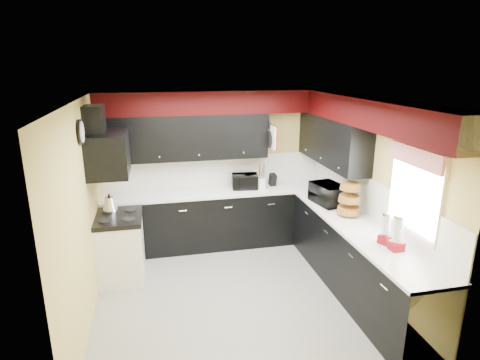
% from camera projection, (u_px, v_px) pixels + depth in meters
% --- Properties ---
extents(ground, '(3.60, 3.60, 0.00)m').
position_uv_depth(ground, '(238.00, 292.00, 5.28)').
color(ground, gray).
rests_on(ground, ground).
extents(wall_back, '(3.60, 0.06, 2.50)m').
position_uv_depth(wall_back, '(215.00, 167.00, 6.61)').
color(wall_back, '#E0C666').
rests_on(wall_back, ground).
extents(wall_right, '(0.06, 3.60, 2.50)m').
position_uv_depth(wall_right, '(371.00, 193.00, 5.29)').
color(wall_right, '#E0C666').
rests_on(wall_right, ground).
extents(wall_left, '(0.06, 3.60, 2.50)m').
position_uv_depth(wall_left, '(83.00, 214.00, 4.56)').
color(wall_left, '#E0C666').
rests_on(wall_left, ground).
extents(ceiling, '(3.60, 3.60, 0.06)m').
position_uv_depth(ceiling, '(238.00, 100.00, 4.57)').
color(ceiling, white).
rests_on(ceiling, wall_back).
extents(cab_back, '(3.60, 0.60, 0.90)m').
position_uv_depth(cab_back, '(219.00, 219.00, 6.56)').
color(cab_back, black).
rests_on(cab_back, ground).
extents(cab_right, '(0.60, 3.00, 0.90)m').
position_uv_depth(cab_right, '(356.00, 261.00, 5.18)').
color(cab_right, black).
rests_on(cab_right, ground).
extents(counter_back, '(3.62, 0.64, 0.04)m').
position_uv_depth(counter_back, '(218.00, 192.00, 6.42)').
color(counter_back, white).
rests_on(counter_back, cab_back).
extents(counter_right, '(0.64, 3.02, 0.04)m').
position_uv_depth(counter_right, '(359.00, 227.00, 5.04)').
color(counter_right, white).
rests_on(counter_right, cab_right).
extents(splash_back, '(3.60, 0.02, 0.50)m').
position_uv_depth(splash_back, '(215.00, 171.00, 6.62)').
color(splash_back, white).
rests_on(splash_back, counter_back).
extents(splash_right, '(0.02, 3.60, 0.50)m').
position_uv_depth(splash_right, '(370.00, 197.00, 5.31)').
color(splash_right, white).
rests_on(splash_right, counter_right).
extents(upper_back, '(2.60, 0.35, 0.70)m').
position_uv_depth(upper_back, '(184.00, 137.00, 6.19)').
color(upper_back, black).
rests_on(upper_back, wall_back).
extents(upper_right, '(0.35, 1.80, 0.70)m').
position_uv_depth(upper_right, '(332.00, 140.00, 5.95)').
color(upper_right, black).
rests_on(upper_right, wall_right).
extents(soffit_back, '(3.60, 0.36, 0.35)m').
position_uv_depth(soffit_back, '(216.00, 102.00, 6.14)').
color(soffit_back, black).
rests_on(soffit_back, wall_back).
extents(soffit_right, '(0.36, 3.24, 0.35)m').
position_uv_depth(soffit_right, '(373.00, 113.00, 4.79)').
color(soffit_right, black).
rests_on(soffit_right, wall_right).
extents(stove, '(0.60, 0.75, 0.86)m').
position_uv_depth(stove, '(121.00, 249.00, 5.55)').
color(stove, white).
rests_on(stove, ground).
extents(cooktop, '(0.62, 0.77, 0.06)m').
position_uv_depth(cooktop, '(118.00, 218.00, 5.42)').
color(cooktop, black).
rests_on(cooktop, stove).
extents(hood, '(0.50, 0.78, 0.55)m').
position_uv_depth(hood, '(108.00, 154.00, 5.16)').
color(hood, black).
rests_on(hood, wall_left).
extents(hood_duct, '(0.24, 0.40, 0.40)m').
position_uv_depth(hood_duct, '(94.00, 121.00, 5.02)').
color(hood_duct, black).
rests_on(hood_duct, wall_left).
extents(window, '(0.03, 0.86, 0.96)m').
position_uv_depth(window, '(415.00, 192.00, 4.36)').
color(window, white).
rests_on(window, wall_right).
extents(valance, '(0.04, 0.88, 0.20)m').
position_uv_depth(valance, '(415.00, 157.00, 4.24)').
color(valance, red).
rests_on(valance, wall_right).
extents(pan_top, '(0.03, 0.22, 0.40)m').
position_uv_depth(pan_top, '(268.00, 122.00, 6.34)').
color(pan_top, black).
rests_on(pan_top, upper_back).
extents(pan_mid, '(0.03, 0.28, 0.46)m').
position_uv_depth(pan_mid, '(270.00, 139.00, 6.28)').
color(pan_mid, black).
rests_on(pan_mid, upper_back).
extents(pan_low, '(0.03, 0.24, 0.42)m').
position_uv_depth(pan_low, '(265.00, 138.00, 6.54)').
color(pan_low, black).
rests_on(pan_low, upper_back).
extents(cut_board, '(0.03, 0.26, 0.35)m').
position_uv_depth(cut_board, '(273.00, 138.00, 6.16)').
color(cut_board, white).
rests_on(cut_board, upper_back).
extents(baskets, '(0.27, 0.27, 0.50)m').
position_uv_depth(baskets, '(349.00, 198.00, 5.30)').
color(baskets, brown).
rests_on(baskets, upper_right).
extents(clock, '(0.03, 0.30, 0.30)m').
position_uv_depth(clock, '(81.00, 132.00, 4.54)').
color(clock, black).
rests_on(clock, wall_left).
extents(deco_plate, '(0.03, 0.24, 0.24)m').
position_uv_depth(deco_plate, '(392.00, 121.00, 4.68)').
color(deco_plate, white).
rests_on(deco_plate, wall_right).
extents(toaster_oven, '(0.45, 0.39, 0.23)m').
position_uv_depth(toaster_oven, '(245.00, 181.00, 6.49)').
color(toaster_oven, black).
rests_on(toaster_oven, counter_back).
extents(microwave, '(0.45, 0.59, 0.29)m').
position_uv_depth(microwave, '(328.00, 194.00, 5.78)').
color(microwave, black).
rests_on(microwave, counter_right).
extents(utensil_crock, '(0.19, 0.19, 0.17)m').
position_uv_depth(utensil_crock, '(261.00, 184.00, 6.49)').
color(utensil_crock, white).
rests_on(utensil_crock, counter_back).
extents(knife_block, '(0.11, 0.14, 0.20)m').
position_uv_depth(knife_block, '(273.00, 180.00, 6.64)').
color(knife_block, black).
rests_on(knife_block, counter_back).
extents(kettle, '(0.22, 0.22, 0.19)m').
position_uv_depth(kettle, '(110.00, 204.00, 5.58)').
color(kettle, silver).
rests_on(kettle, cooktop).
extents(dispenser_a, '(0.16, 0.16, 0.32)m').
position_uv_depth(dispenser_a, '(386.00, 230.00, 4.49)').
color(dispenser_a, '#61150D').
rests_on(dispenser_a, counter_right).
extents(dispenser_b, '(0.14, 0.14, 0.38)m').
position_uv_depth(dispenser_b, '(398.00, 234.00, 4.33)').
color(dispenser_b, '#6D0200').
rests_on(dispenser_b, counter_right).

